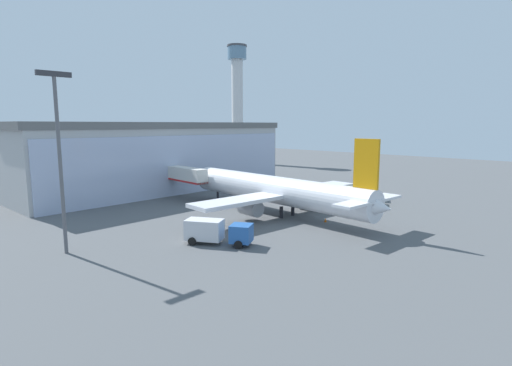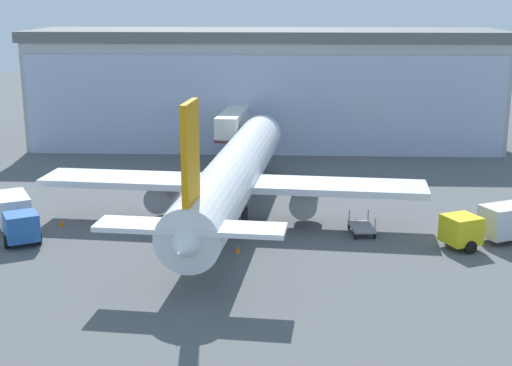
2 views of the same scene
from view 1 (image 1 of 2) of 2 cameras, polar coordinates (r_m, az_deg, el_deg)
name	(u,v)px [view 1 (image 1 of 2)]	position (r m, az deg, el deg)	size (l,w,h in m)	color
ground	(327,225)	(52.88, 10.16, -5.94)	(240.00, 240.00, 0.00)	#545659
terminal_building	(162,156)	(81.07, -13.34, 3.71)	(55.04, 17.04, 13.35)	#ADADAD
jet_bridge	(182,175)	(71.31, -10.47, 1.17)	(2.72, 12.21, 5.56)	silver
control_tower	(237,96)	(136.69, -2.70, 12.33)	(6.54, 6.54, 38.80)	silver
apron_light_mast	(59,147)	(43.61, -26.32, 4.57)	(3.20, 0.40, 17.98)	#59595E
airplane	(277,190)	(57.60, 2.99, -1.07)	(29.61, 36.88, 11.32)	silver
catering_truck	(216,231)	(43.90, -5.71, -6.84)	(5.68, 7.38, 2.65)	#2659A5
fuel_truck	(369,192)	(70.88, 15.88, -1.27)	(7.47, 5.39, 2.65)	yellow
baggage_cart	(332,204)	(64.03, 10.83, -2.99)	(2.04, 3.03, 1.50)	gray
safety_cone_nose	(326,220)	(54.42, 9.90, -5.22)	(0.36, 0.36, 0.55)	orange
safety_cone_wingtip	(222,233)	(47.38, -4.89, -7.18)	(0.36, 0.36, 0.55)	orange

